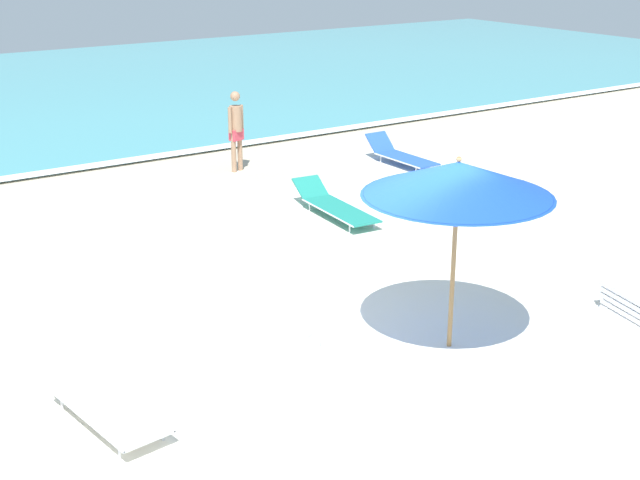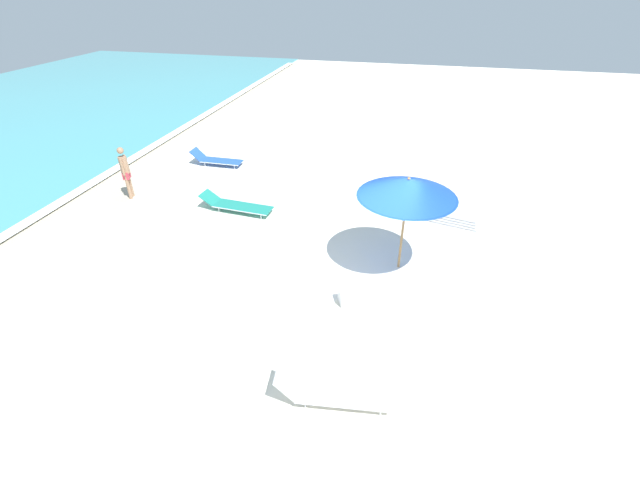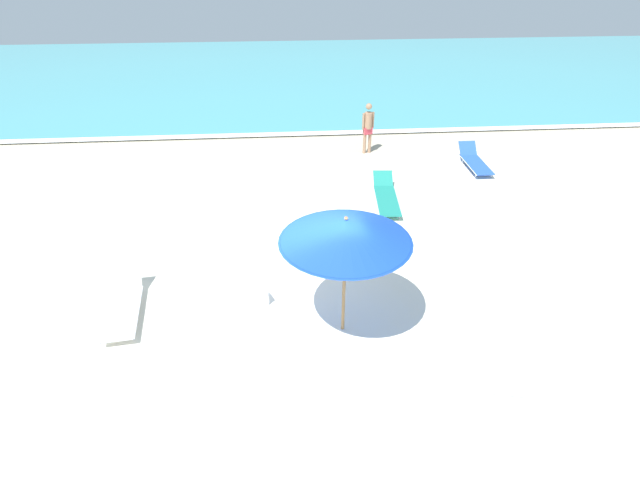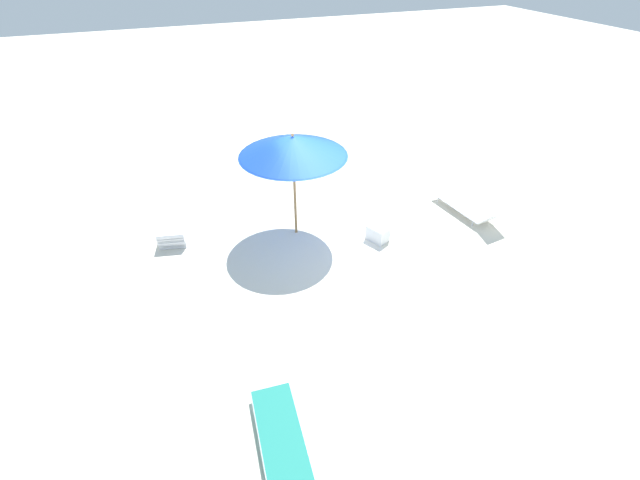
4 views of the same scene
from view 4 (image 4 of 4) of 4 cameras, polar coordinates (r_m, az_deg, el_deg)
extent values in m
cube|color=silver|center=(10.03, 3.10, -1.06)|extent=(60.00, 60.00, 0.16)
cylinder|color=#9E7547|center=(9.82, -3.39, 6.41)|extent=(0.06, 0.06, 2.24)
cone|color=blue|center=(9.31, -3.63, 12.39)|extent=(2.37, 2.37, 0.43)
cylinder|color=#13359C|center=(9.40, -3.58, 11.25)|extent=(2.30, 2.30, 0.01)
sphere|color=#9E7547|center=(9.22, -3.69, 13.78)|extent=(0.07, 0.07, 0.07)
cube|color=white|center=(11.12, -18.43, 1.90)|extent=(0.98, 1.89, 0.03)
cube|color=silver|center=(11.14, -18.40, 1.78)|extent=(1.00, 1.93, 0.04)
cube|color=white|center=(11.08, -18.51, 2.28)|extent=(0.98, 1.89, 0.03)
cube|color=silver|center=(11.09, -18.48, 2.15)|extent=(1.00, 1.93, 0.04)
cube|color=white|center=(10.99, -18.63, 2.49)|extent=(0.98, 1.89, 0.03)
cube|color=silver|center=(11.00, -18.60, 2.36)|extent=(1.00, 1.93, 0.04)
cube|color=white|center=(10.95, -18.71, 2.88)|extent=(0.98, 1.89, 0.03)
cube|color=silver|center=(10.97, -18.68, 2.75)|extent=(1.00, 1.93, 0.04)
cube|color=white|center=(10.89, -18.81, 3.20)|extent=(0.98, 1.89, 0.03)
cube|color=silver|center=(10.91, -18.78, 3.07)|extent=(1.00, 1.93, 0.04)
cube|color=#1E8475|center=(6.60, -4.98, -25.49)|extent=(0.75, 1.93, 0.03)
cylinder|color=silver|center=(6.63, -2.18, -24.93)|extent=(0.18, 1.88, 0.03)
cylinder|color=silver|center=(6.59, -7.81, -26.01)|extent=(0.18, 1.88, 0.03)
cylinder|color=silver|center=(7.08, -4.12, -20.33)|extent=(0.03, 0.03, 0.16)
cylinder|color=silver|center=(7.05, -8.45, -21.14)|extent=(0.03, 0.03, 0.16)
cube|color=white|center=(11.71, 18.48, 4.43)|extent=(0.80, 1.73, 0.03)
cylinder|color=silver|center=(11.91, 19.52, 4.76)|extent=(0.23, 1.66, 0.03)
cylinder|color=silver|center=(11.52, 17.41, 4.10)|extent=(0.23, 1.66, 0.03)
cube|color=white|center=(11.06, 22.21, 2.84)|extent=(0.62, 0.45, 0.44)
cylinder|color=silver|center=(12.30, 17.21, 5.77)|extent=(0.03, 0.03, 0.16)
cylinder|color=silver|center=(11.98, 15.42, 5.25)|extent=(0.03, 0.03, 0.16)
cylinder|color=silver|center=(11.58, 21.46, 2.77)|extent=(0.03, 0.03, 0.16)
cylinder|color=silver|center=(11.23, 19.68, 2.14)|extent=(0.03, 0.03, 0.16)
cube|color=white|center=(10.14, 7.71, 0.77)|extent=(0.51, 0.58, 0.32)
cube|color=white|center=(10.03, 7.79, 1.63)|extent=(0.53, 0.60, 0.05)
camera|label=1|loc=(18.58, 12.61, 32.84)|focal=50.00mm
camera|label=2|loc=(14.39, 40.68, 31.16)|focal=24.00mm
camera|label=3|loc=(15.95, -10.24, 37.95)|focal=28.00mm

